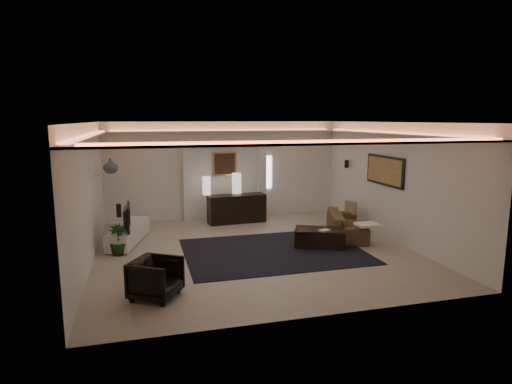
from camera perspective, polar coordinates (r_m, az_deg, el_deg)
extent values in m
plane|color=#B0A693|center=(9.96, -0.21, -7.72)|extent=(7.00, 7.00, 0.00)
plane|color=white|center=(9.51, -0.22, 9.20)|extent=(7.00, 7.00, 0.00)
plane|color=silver|center=(13.01, -4.20, 2.90)|extent=(7.00, 0.00, 7.00)
plane|color=silver|center=(6.38, 7.94, -4.27)|extent=(7.00, 0.00, 7.00)
plane|color=silver|center=(9.37, -21.37, -0.38)|extent=(0.00, 7.00, 7.00)
plane|color=silver|center=(11.05, 17.61, 1.27)|extent=(0.00, 7.00, 7.00)
cube|color=silver|center=(9.51, -0.22, 7.52)|extent=(7.00, 7.00, 0.04)
cube|color=white|center=(13.32, 1.54, 2.64)|extent=(0.25, 0.03, 1.00)
cube|color=black|center=(9.88, 2.35, -7.83)|extent=(4.00, 3.00, 0.01)
cube|color=silver|center=(12.79, -9.15, 1.10)|extent=(0.22, 0.20, 2.20)
cube|color=silver|center=(13.22, 0.80, 1.50)|extent=(0.22, 0.20, 2.20)
cube|color=silver|center=(12.84, -4.15, 6.39)|extent=(2.52, 0.20, 0.12)
cube|color=tan|center=(12.96, -4.18, 3.76)|extent=(0.74, 0.04, 0.74)
cube|color=#4C2D1E|center=(12.93, -4.16, 3.75)|extent=(0.62, 0.02, 0.62)
cube|color=black|center=(11.25, 16.72, 2.74)|extent=(0.04, 1.64, 0.74)
cube|color=tan|center=(11.24, 16.62, 2.74)|extent=(0.02, 1.50, 0.62)
cylinder|color=black|center=(12.86, 11.93, 3.66)|extent=(0.12, 0.12, 0.22)
cube|color=silver|center=(10.72, -20.34, 1.95)|extent=(0.10, 0.55, 0.04)
cube|color=black|center=(12.51, -2.58, -2.24)|extent=(1.69, 0.64, 0.83)
cylinder|color=white|center=(12.49, -6.58, 0.91)|extent=(0.30, 0.30, 0.52)
cylinder|color=silver|center=(12.65, -2.58, 1.07)|extent=(0.31, 0.31, 0.60)
cube|color=silver|center=(10.97, -16.50, -5.28)|extent=(1.04, 2.14, 0.39)
imported|color=black|center=(10.48, -17.15, -3.06)|extent=(1.03, 0.14, 0.59)
cylinder|color=black|center=(11.89, -17.74, -2.13)|extent=(0.17, 0.17, 0.35)
imported|color=#455466|center=(11.04, -18.74, 3.30)|extent=(0.38, 0.38, 0.36)
imported|color=black|center=(10.02, -17.80, -6.10)|extent=(0.49, 0.49, 0.67)
imported|color=#392812|center=(11.37, 11.91, -4.17)|extent=(2.21, 1.41, 0.60)
cube|color=white|center=(10.35, 14.52, -4.21)|extent=(0.52, 0.43, 0.06)
cube|color=tan|center=(12.22, 12.47, -2.02)|extent=(0.22, 0.38, 0.37)
cube|color=black|center=(10.32, 8.45, -6.02)|extent=(1.31, 1.05, 0.43)
imported|color=#382115|center=(9.80, 6.01, -5.34)|extent=(0.39, 0.39, 0.08)
cube|color=beige|center=(10.09, 9.04, -5.10)|extent=(0.30, 0.26, 0.03)
imported|color=black|center=(7.53, -13.13, -11.10)|extent=(1.02, 1.01, 0.68)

